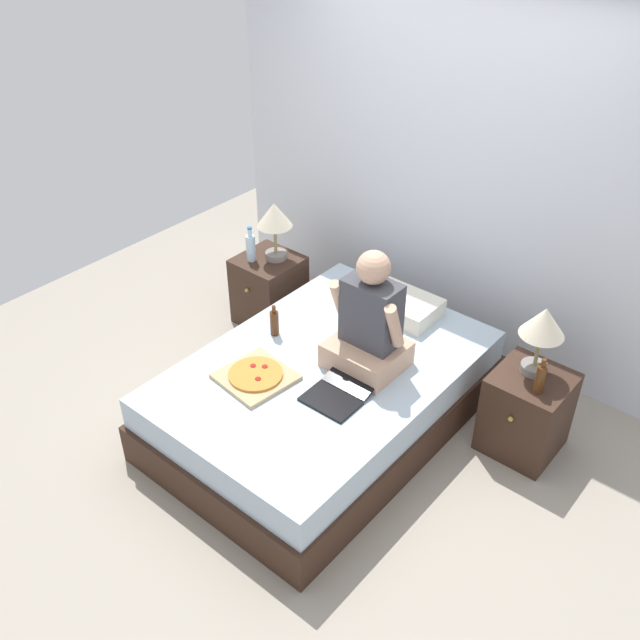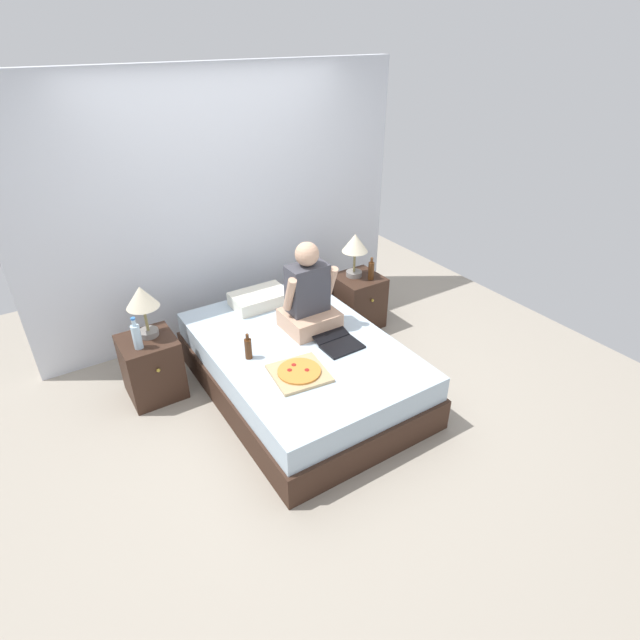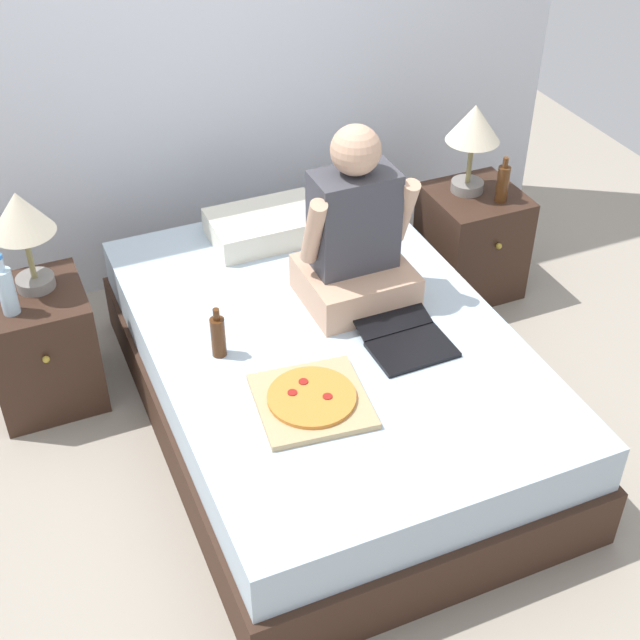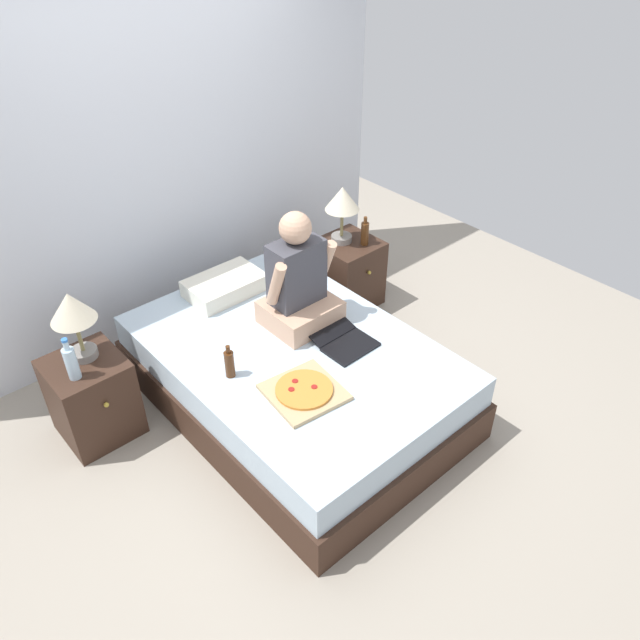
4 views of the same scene
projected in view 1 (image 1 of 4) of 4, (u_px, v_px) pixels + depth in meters
ground_plane at (324, 422)px, 4.67m from camera, size 5.80×5.80×0.00m
wall_back at (458, 177)px, 4.84m from camera, size 3.80×0.12×2.50m
bed at (324, 394)px, 4.54m from camera, size 1.44×2.11×0.48m
nightstand_left at (269, 290)px, 5.48m from camera, size 0.44×0.47×0.55m
lamp_on_left_nightstand at (275, 219)px, 5.15m from camera, size 0.26×0.26×0.45m
water_bottle at (251, 247)px, 5.25m from camera, size 0.07×0.07×0.28m
nightstand_right at (526, 412)px, 4.34m from camera, size 0.44×0.47×0.55m
lamp_on_right_nightstand at (543, 327)px, 4.05m from camera, size 0.26×0.26×0.45m
beer_bottle at (540, 378)px, 4.03m from camera, size 0.06×0.06×0.23m
pillow at (400, 304)px, 4.83m from camera, size 0.52×0.34×0.12m
person_seated at (369, 325)px, 4.24m from camera, size 0.47×0.40×0.78m
laptop at (338, 394)px, 4.14m from camera, size 0.32×0.42×0.07m
pizza_box at (256, 376)px, 4.27m from camera, size 0.44×0.44×0.05m
beer_bottle_on_bed at (274, 323)px, 4.60m from camera, size 0.06×0.06×0.22m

